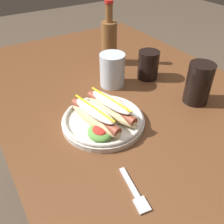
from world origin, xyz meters
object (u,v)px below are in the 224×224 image
at_px(water_cup, 112,70).
at_px(extra_cup, 148,65).
at_px(glass_bottle, 109,40).
at_px(fork, 135,193).
at_px(hot_dog_plate, 103,117).
at_px(soda_cup, 199,83).

relative_size(water_cup, extra_cup, 1.12).
height_order(extra_cup, glass_bottle, glass_bottle).
relative_size(fork, glass_bottle, 0.49).
distance_m(fork, glass_bottle, 0.65).
xyz_separation_m(fork, extra_cup, (-0.39, 0.34, 0.05)).
height_order(fork, extra_cup, extra_cup).
relative_size(fork, water_cup, 1.05).
relative_size(hot_dog_plate, soda_cup, 1.80).
bearing_deg(fork, hot_dog_plate, 175.76).
distance_m(fork, water_cup, 0.46).
distance_m(hot_dog_plate, water_cup, 0.23).
distance_m(water_cup, extra_cup, 0.14).
bearing_deg(glass_bottle, soda_cup, 12.29).
bearing_deg(water_cup, glass_bottle, 151.74).
xyz_separation_m(hot_dog_plate, extra_cup, (-0.15, 0.28, 0.02)).
height_order(water_cup, glass_bottle, glass_bottle).
bearing_deg(glass_bottle, fork, -26.70).
distance_m(hot_dog_plate, soda_cup, 0.32).
height_order(hot_dog_plate, extra_cup, extra_cup).
height_order(soda_cup, glass_bottle, glass_bottle).
relative_size(soda_cup, water_cup, 1.14).
xyz_separation_m(fork, water_cup, (-0.41, 0.20, 0.06)).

